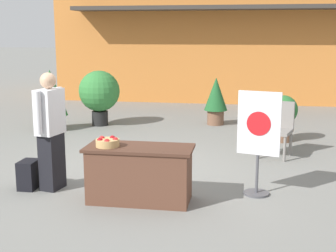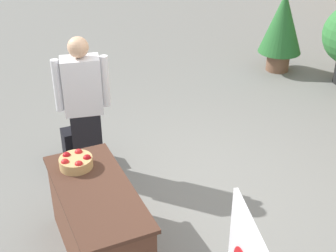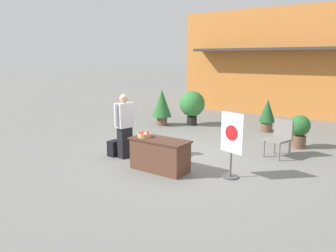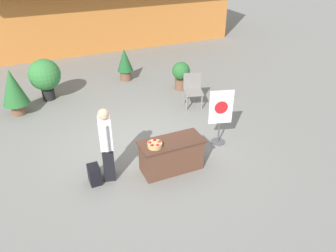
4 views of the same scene
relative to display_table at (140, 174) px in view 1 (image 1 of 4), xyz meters
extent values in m
plane|color=slate|center=(-0.35, 1.22, -0.38)|extent=(120.00, 120.00, 0.00)
cube|color=#C67533|center=(1.13, 11.45, 2.02)|extent=(12.03, 4.97, 4.80)
cube|color=#38332D|center=(1.13, 8.52, 2.60)|extent=(10.22, 0.90, 0.12)
cube|color=brown|center=(0.00, 0.00, -0.02)|extent=(1.35, 0.60, 0.72)
cube|color=#492C20|center=(0.00, 0.00, 0.36)|extent=(1.44, 0.64, 0.04)
cylinder|color=tan|center=(-0.42, -0.06, 0.43)|extent=(0.32, 0.32, 0.10)
sphere|color=red|center=(-0.31, -0.06, 0.47)|extent=(0.08, 0.08, 0.08)
sphere|color=#A30F14|center=(-0.38, 0.04, 0.47)|extent=(0.08, 0.08, 0.08)
sphere|color=red|center=(-0.51, -0.01, 0.47)|extent=(0.08, 0.08, 0.08)
sphere|color=#A30F14|center=(-0.50, -0.13, 0.47)|extent=(0.08, 0.08, 0.08)
sphere|color=red|center=(-0.39, -0.17, 0.47)|extent=(0.08, 0.08, 0.08)
cube|color=black|center=(-1.37, 0.29, 0.03)|extent=(0.30, 0.38, 0.82)
cube|color=silver|center=(-1.37, 0.29, 0.76)|extent=(0.34, 0.46, 0.65)
sphere|color=tan|center=(-1.37, 0.29, 1.21)|extent=(0.23, 0.23, 0.23)
cylinder|color=silver|center=(-1.32, 0.54, 0.79)|extent=(0.09, 0.09, 0.60)
cylinder|color=silver|center=(-1.42, 0.03, 0.79)|extent=(0.09, 0.09, 0.60)
cube|color=black|center=(-1.72, 0.24, -0.17)|extent=(0.24, 0.34, 0.42)
cylinder|color=#4C4C51|center=(1.57, 0.52, -0.37)|extent=(0.36, 0.36, 0.03)
cylinder|color=#4C4C51|center=(1.57, 0.52, -0.08)|extent=(0.04, 0.04, 0.55)
cube|color=silver|center=(1.57, 0.52, 0.64)|extent=(0.59, 0.19, 0.89)
cylinder|color=red|center=(1.57, 0.50, 0.64)|extent=(0.33, 0.09, 0.34)
cylinder|color=gray|center=(2.09, 2.33, -0.15)|extent=(0.05, 0.05, 0.46)
cylinder|color=gray|center=(1.64, 2.48, -0.15)|extent=(0.05, 0.05, 0.46)
cylinder|color=gray|center=(2.23, 2.78, -0.15)|extent=(0.05, 0.05, 0.46)
cylinder|color=gray|center=(1.78, 2.92, -0.15)|extent=(0.05, 0.05, 0.46)
cube|color=gray|center=(1.94, 2.63, 0.10)|extent=(0.69, 0.69, 0.06)
cube|color=gray|center=(2.01, 2.86, 0.38)|extent=(0.54, 0.22, 0.49)
cylinder|color=brown|center=(-3.09, 4.29, -0.21)|extent=(0.40, 0.40, 0.35)
cone|color=#28662D|center=(-3.09, 4.29, 0.50)|extent=(0.76, 0.76, 1.07)
cylinder|color=brown|center=(2.16, 3.97, -0.20)|extent=(0.42, 0.42, 0.37)
sphere|color=#28662D|center=(2.16, 3.97, 0.29)|extent=(0.61, 0.61, 0.61)
cylinder|color=black|center=(-2.14, 5.00, -0.21)|extent=(0.39, 0.39, 0.35)
sphere|color=#337A38|center=(-2.14, 5.00, 0.47)|extent=(1.00, 1.00, 1.00)
cylinder|color=brown|center=(0.67, 5.55, -0.20)|extent=(0.41, 0.41, 0.37)
cone|color=#1E5628|center=(0.67, 5.55, 0.39)|extent=(0.57, 0.57, 0.81)
camera|label=1|loc=(1.37, -5.91, 1.88)|focal=50.00mm
camera|label=2|loc=(3.30, -0.79, 2.89)|focal=50.00mm
camera|label=3|loc=(4.43, -5.93, 2.25)|focal=35.00mm
camera|label=4|loc=(-2.51, -5.49, 4.32)|focal=35.00mm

